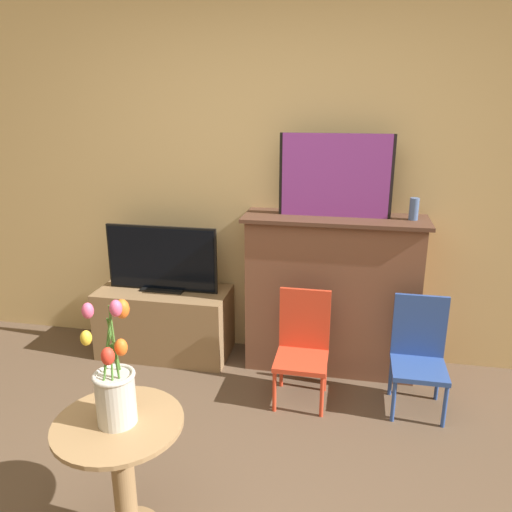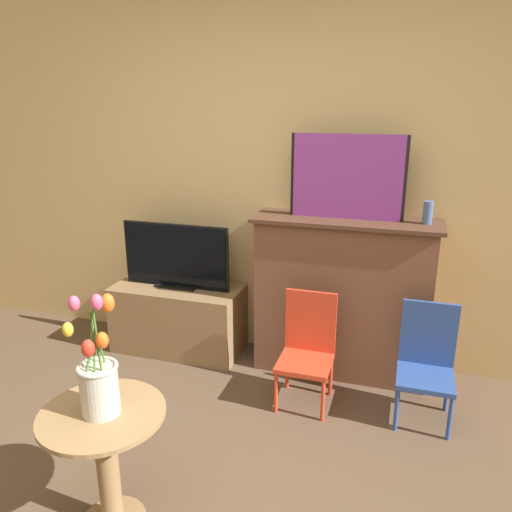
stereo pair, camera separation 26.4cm
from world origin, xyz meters
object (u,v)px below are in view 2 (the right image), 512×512
(vase_tulips, at_px, (98,378))
(chair_red, at_px, (307,346))
(tv_monitor, at_px, (176,257))
(painting, at_px, (347,177))
(chair_blue, at_px, (426,360))

(vase_tulips, bearing_deg, chair_red, 63.52)
(tv_monitor, relative_size, vase_tulips, 1.50)
(chair_red, bearing_deg, tv_monitor, 160.69)
(painting, xyz_separation_m, chair_red, (-0.13, -0.43, -0.98))
(tv_monitor, xyz_separation_m, chair_blue, (1.75, -0.33, -0.36))
(painting, bearing_deg, tv_monitor, -177.17)
(painting, bearing_deg, chair_red, -107.53)
(chair_blue, bearing_deg, tv_monitor, 169.26)
(chair_red, bearing_deg, painting, 72.47)
(chair_blue, bearing_deg, chair_red, -176.97)
(tv_monitor, bearing_deg, vase_tulips, -74.67)
(painting, relative_size, chair_red, 1.04)
(chair_blue, bearing_deg, vase_tulips, -135.94)
(chair_red, xyz_separation_m, vase_tulips, (-0.61, -1.23, 0.38))
(tv_monitor, distance_m, chair_blue, 1.81)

